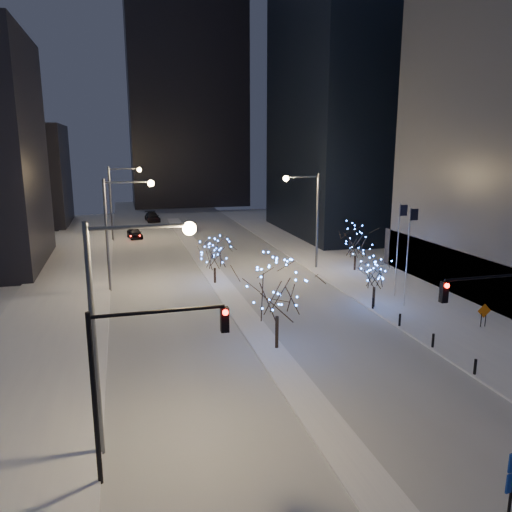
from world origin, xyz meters
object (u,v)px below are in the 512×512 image
object	(u,v)px
car_mid	(191,226)
holiday_tree_median_near	(277,290)
holiday_tree_plaza_far	(356,242)
street_lamp_w_near	(119,306)
street_lamp_w_mid	(118,219)
street_lamp_east	(309,208)
car_far	(152,217)
holiday_tree_plaza_near	(375,273)
car_near	(135,233)
holiday_tree_median_far	(214,255)
street_lamp_w_far	(118,193)
traffic_signal_east	(503,316)
traffic_signal_west	(136,365)
construction_sign	(484,313)

from	to	relation	value
car_mid	holiday_tree_median_near	size ratio (longest dim) A/B	0.64
car_mid	holiday_tree_plaza_far	xyz separation A→B (m)	(12.91, -29.82, 2.52)
holiday_tree_median_near	street_lamp_w_near	bearing A→B (deg)	-137.77
street_lamp_w_mid	street_lamp_east	world-z (taller)	same
car_far	holiday_tree_plaza_near	size ratio (longest dim) A/B	1.27
car_near	holiday_tree_plaza_far	distance (m)	33.18
street_lamp_w_mid	holiday_tree_median_far	xyz separation A→B (m)	(8.44, -0.23, -3.65)
street_lamp_east	holiday_tree_median_far	bearing A→B (deg)	-163.04
street_lamp_w_near	holiday_tree_median_far	size ratio (longest dim) A/B	2.35
street_lamp_w_far	street_lamp_east	world-z (taller)	same
traffic_signal_east	holiday_tree_plaza_near	size ratio (longest dim) A/B	1.69
traffic_signal_west	car_near	size ratio (longest dim) A/B	1.64
street_lamp_w_near	car_near	size ratio (longest dim) A/B	2.35
street_lamp_w_mid	car_mid	size ratio (longest dim) A/B	2.61
street_lamp_w_near	street_lamp_w_far	size ratio (longest dim) A/B	1.00
holiday_tree_plaza_far	construction_sign	size ratio (longest dim) A/B	2.81
traffic_signal_west	holiday_tree_median_near	xyz separation A→B (m)	(8.94, 10.57, -0.76)
street_lamp_w_far	car_mid	distance (m)	13.23
holiday_tree_plaza_near	holiday_tree_median_far	bearing A→B (deg)	136.87
traffic_signal_east	car_mid	world-z (taller)	traffic_signal_east
holiday_tree_plaza_near	holiday_tree_plaza_far	size ratio (longest dim) A/B	0.86
car_far	construction_sign	xyz separation A→B (m)	(19.47, -58.10, 0.42)
street_lamp_east	car_far	bearing A→B (deg)	109.65
street_lamp_w_mid	car_far	size ratio (longest dim) A/B	1.91
holiday_tree_plaza_far	car_far	bearing A→B (deg)	113.97
street_lamp_w_mid	construction_sign	distance (m)	30.37
street_lamp_w_near	street_lamp_w_far	distance (m)	50.00
traffic_signal_west	car_far	xyz separation A→B (m)	(4.82, 68.38, -4.00)
holiday_tree_median_near	holiday_tree_median_far	size ratio (longest dim) A/B	1.40
street_lamp_w_near	construction_sign	size ratio (longest dim) A/B	5.81
street_lamp_w_far	car_mid	bearing A→B (deg)	28.34
car_near	traffic_signal_east	bearing A→B (deg)	-81.90
street_lamp_w_near	traffic_signal_east	world-z (taller)	street_lamp_w_near
street_lamp_east	holiday_tree_plaza_far	distance (m)	5.87
holiday_tree_median_near	holiday_tree_plaza_far	xyz separation A→B (m)	(13.91, 17.25, -0.85)
street_lamp_w_far	holiday_tree_plaza_near	distance (m)	40.66
traffic_signal_east	construction_sign	size ratio (longest dim) A/B	4.07
holiday_tree_median_far	holiday_tree_median_near	bearing A→B (deg)	-86.47
traffic_signal_east	construction_sign	distance (m)	12.12
traffic_signal_west	holiday_tree_plaza_far	distance (m)	36.04
street_lamp_east	car_far	xyz separation A→B (m)	(-13.70, 38.38, -5.69)
holiday_tree_median_near	holiday_tree_median_far	distance (m)	16.28
holiday_tree_median_far	street_lamp_w_mid	bearing A→B (deg)	178.46
street_lamp_w_far	car_far	world-z (taller)	street_lamp_w_far
street_lamp_w_near	holiday_tree_median_near	xyz separation A→B (m)	(9.44, 8.57, -2.50)
street_lamp_east	holiday_tree_median_far	xyz separation A→B (m)	(-10.58, -3.23, -3.60)
street_lamp_w_far	holiday_tree_plaza_far	bearing A→B (deg)	-46.01
car_mid	holiday_tree_plaza_far	world-z (taller)	holiday_tree_plaza_far
street_lamp_w_mid	car_near	bearing A→B (deg)	85.81
street_lamp_w_mid	car_mid	bearing A→B (deg)	71.18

